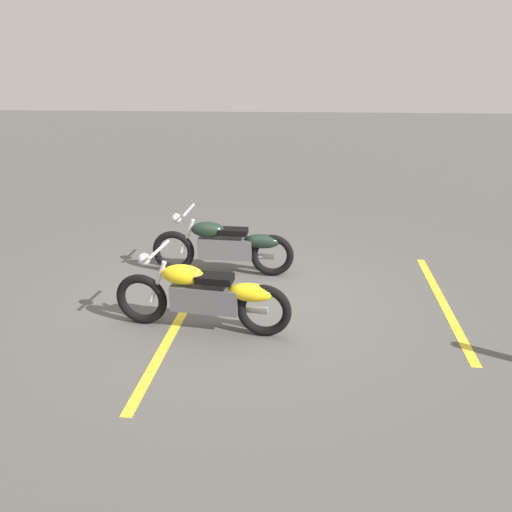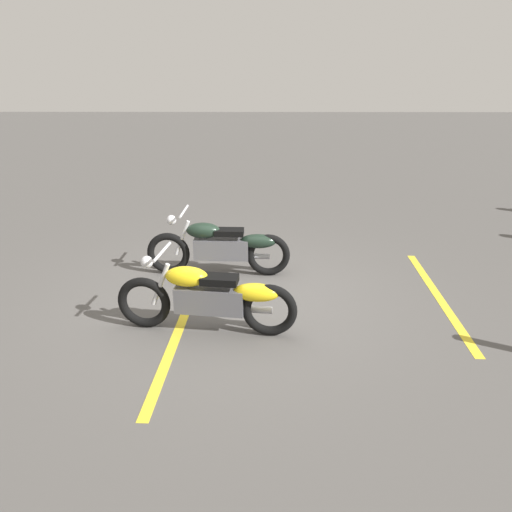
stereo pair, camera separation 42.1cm
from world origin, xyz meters
The scene contains 5 objects.
ground_plane centered at (0.00, 0.00, 0.00)m, with size 60.00×60.00×0.00m, color #514F4C.
motorcycle_bright_foreground centered at (-0.25, -0.89, 0.46)m, with size 2.23×0.62×1.04m.
motorcycle_dark_foreground centered at (-0.24, 0.89, 0.46)m, with size 2.23×0.62×1.04m.
parking_stripe_near centered at (-0.66, -0.98, 0.00)m, with size 3.20×0.12×0.01m, color yellow.
parking_stripe_mid centered at (2.90, 0.10, 0.00)m, with size 3.20×0.12×0.01m, color yellow.
Camera 1 is at (0.76, -6.19, 3.06)m, focal length 34.39 mm.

